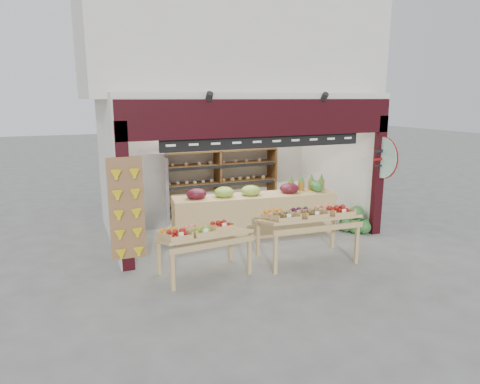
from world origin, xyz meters
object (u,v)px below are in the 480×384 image
Objects in this scene: cardboard_stack at (203,227)px; watermelon_pile at (356,223)px; display_table_right at (307,216)px; display_table_left at (197,234)px; back_shelving at (218,167)px; refrigerator at (153,189)px; mid_counter at (254,213)px.

watermelon_pile is (3.40, -0.93, -0.04)m from cardboard_stack.
cardboard_stack is 2.56m from display_table_right.
back_shelving is at bearing 65.41° from display_table_left.
refrigerator reaches higher than mid_counter.
refrigerator is 0.48× the size of mid_counter.
back_shelving reaches higher than display_table_right.
refrigerator is 4.83m from watermelon_pile.
mid_counter is at bearing -85.58° from back_shelving.
display_table_left is at bearing -166.26° from watermelon_pile.
watermelon_pile is (2.27, -0.69, -0.30)m from mid_counter.
back_shelving reaches higher than refrigerator.
refrigerator is 4.04m from display_table_right.
display_table_left is 2.10× the size of watermelon_pile.
display_table_right is at bearing -150.85° from watermelon_pile.
mid_counter is 1.88m from display_table_right.
back_shelving is at bearing 132.02° from watermelon_pile.
watermelon_pile is (4.21, -2.26, -0.70)m from refrigerator.
mid_counter is at bearing 97.83° from display_table_right.
display_table_left reaches higher than watermelon_pile.
mid_counter is 2.04× the size of display_table_right.
display_table_left is 2.10m from display_table_right.
mid_counter is (1.94, -1.57, -0.39)m from refrigerator.
display_table_right is (0.40, -3.82, -0.37)m from back_shelving.
display_table_left is at bearing -110.24° from cardboard_stack.
display_table_left is at bearing 176.73° from display_table_right.
back_shelving reaches higher than watermelon_pile.
refrigerator is 3.27m from display_table_left.
refrigerator is at bearing -166.52° from back_shelving.
back_shelving is 0.87× the size of mid_counter.
display_table_right is (2.10, -0.12, 0.12)m from display_table_left.
mid_counter reaches higher than display_table_left.
watermelon_pile is at bearing -15.27° from cardboard_stack.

